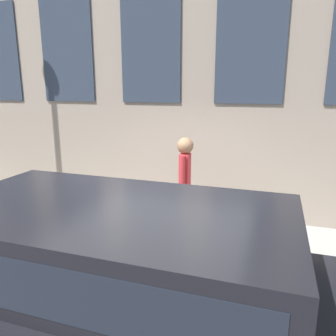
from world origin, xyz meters
name	(u,v)px	position (x,y,z in m)	size (l,w,h in m)	color
ground_plane	(156,279)	(0.00, 0.00, 0.00)	(80.00, 80.00, 0.00)	#47474C
sidewalk	(179,240)	(1.16, 0.00, 0.08)	(2.31, 60.00, 0.17)	#9E9B93
fire_hydrant	(151,221)	(0.70, 0.35, 0.58)	(0.35, 0.46, 0.80)	red
person	(185,178)	(1.24, -0.07, 1.20)	(0.41, 0.27, 1.71)	#232328
parked_truck_charcoal_near	(109,270)	(-1.38, -0.04, 0.95)	(2.02, 5.32, 1.62)	black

